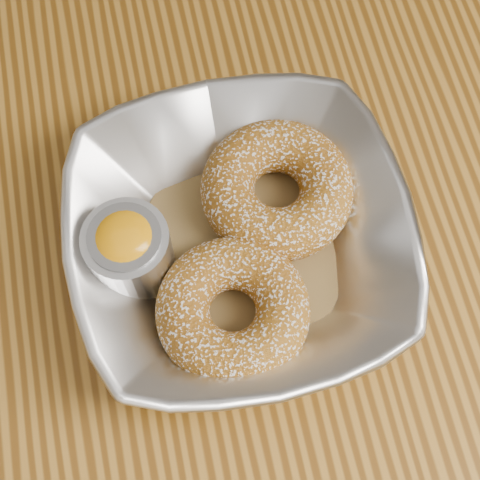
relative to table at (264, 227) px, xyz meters
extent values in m
plane|color=#565659|center=(0.00, 0.00, -0.65)|extent=(4.00, 4.00, 0.00)
cube|color=brown|center=(0.00, 0.00, 0.08)|extent=(1.20, 0.80, 0.04)
imported|color=silver|center=(-0.03, -0.06, 0.13)|extent=(0.22, 0.22, 0.05)
cube|color=brown|center=(-0.03, -0.06, 0.11)|extent=(0.20, 0.20, 0.00)
torus|color=brown|center=(0.00, -0.03, 0.13)|extent=(0.12, 0.12, 0.04)
torus|color=brown|center=(-0.05, -0.10, 0.13)|extent=(0.10, 0.10, 0.03)
cylinder|color=silver|center=(-0.11, -0.05, 0.13)|extent=(0.06, 0.06, 0.05)
cylinder|color=gray|center=(-0.11, -0.05, 0.14)|extent=(0.05, 0.05, 0.05)
ellipsoid|color=#FE9E07|center=(-0.11, -0.05, 0.15)|extent=(0.04, 0.04, 0.03)
camera|label=1|loc=(-0.07, -0.24, 0.57)|focal=55.00mm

